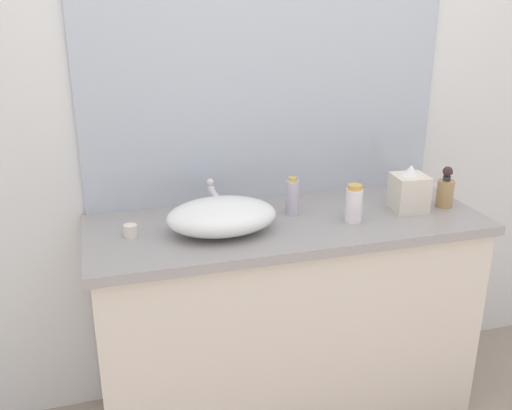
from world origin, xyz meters
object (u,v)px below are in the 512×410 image
(soap_dispenser, at_px, (445,190))
(sink_basin, at_px, (222,216))
(lotion_bottle, at_px, (292,197))
(tissue_box, at_px, (409,191))
(candle_jar, at_px, (130,231))
(perfume_bottle, at_px, (354,204))

(soap_dispenser, bearing_deg, sink_basin, -179.57)
(sink_basin, xyz_separation_m, soap_dispenser, (0.88, 0.01, 0.01))
(sink_basin, xyz_separation_m, lotion_bottle, (0.29, 0.09, 0.01))
(tissue_box, relative_size, candle_jar, 3.90)
(lotion_bottle, bearing_deg, tissue_box, -10.23)
(candle_jar, bearing_deg, sink_basin, -8.52)
(perfume_bottle, xyz_separation_m, tissue_box, (0.25, 0.05, 0.01))
(tissue_box, distance_m, candle_jar, 1.04)
(lotion_bottle, height_order, candle_jar, lotion_bottle)
(soap_dispenser, distance_m, perfume_bottle, 0.41)
(perfume_bottle, distance_m, candle_jar, 0.79)
(sink_basin, bearing_deg, candle_jar, 171.48)
(candle_jar, bearing_deg, tissue_box, -1.89)
(sink_basin, xyz_separation_m, candle_jar, (-0.31, 0.05, -0.04))
(sink_basin, distance_m, candle_jar, 0.31)
(candle_jar, bearing_deg, perfume_bottle, -6.11)
(lotion_bottle, xyz_separation_m, perfume_bottle, (0.19, -0.13, -0.00))
(sink_basin, distance_m, tissue_box, 0.73)
(perfume_bottle, bearing_deg, sink_basin, 175.46)
(tissue_box, bearing_deg, sink_basin, -179.06)
(soap_dispenser, xyz_separation_m, tissue_box, (-0.15, 0.01, 0.01))
(lotion_bottle, distance_m, perfume_bottle, 0.23)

